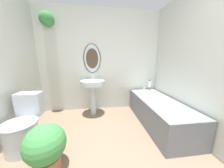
% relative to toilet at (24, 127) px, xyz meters
% --- Properties ---
extents(wall_back, '(2.97, 0.29, 2.40)m').
position_rel_toilet_xyz_m(wall_back, '(1.08, 1.22, 0.95)').
color(wall_back, silver).
rests_on(wall_back, ground_plane).
extents(wall_right, '(0.06, 2.56, 2.40)m').
position_rel_toilet_xyz_m(wall_right, '(2.60, -0.02, 0.90)').
color(wall_right, silver).
rests_on(wall_right, ground_plane).
extents(toilet, '(0.44, 0.61, 0.75)m').
position_rel_toilet_xyz_m(toilet, '(0.00, 0.00, 0.00)').
color(toilet, silver).
rests_on(toilet, ground_plane).
extents(pedestal_sink, '(0.53, 0.53, 0.90)m').
position_rel_toilet_xyz_m(pedestal_sink, '(0.94, 0.89, 0.33)').
color(pedestal_sink, silver).
rests_on(pedestal_sink, ground_plane).
extents(bathtub, '(0.65, 1.63, 0.56)m').
position_rel_toilet_xyz_m(bathtub, '(2.22, 0.33, -0.05)').
color(bathtub, slate).
rests_on(bathtub, ground_plane).
extents(shampoo_bottle, '(0.07, 0.07, 0.18)m').
position_rel_toilet_xyz_m(shampoo_bottle, '(2.38, 1.08, 0.34)').
color(shampoo_bottle, white).
rests_on(shampoo_bottle, bathtub).
extents(potted_plant, '(0.43, 0.43, 0.57)m').
position_rel_toilet_xyz_m(potted_plant, '(0.47, -0.43, 0.01)').
color(potted_plant, '#9E6042').
rests_on(potted_plant, ground_plane).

